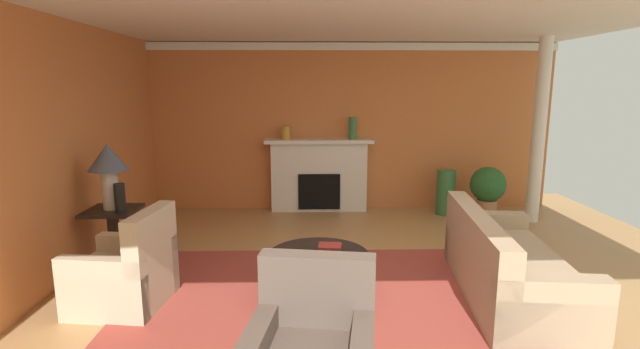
% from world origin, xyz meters
% --- Properties ---
extents(ground_plane, '(8.64, 8.64, 0.00)m').
position_xyz_m(ground_plane, '(0.00, 0.00, 0.00)').
color(ground_plane, tan).
extents(wall_fireplace, '(7.04, 0.12, 2.81)m').
position_xyz_m(wall_fireplace, '(0.00, 3.38, 1.40)').
color(wall_fireplace, '#CC723D').
rests_on(wall_fireplace, ground_plane).
extents(wall_window, '(0.12, 7.25, 2.81)m').
position_xyz_m(wall_window, '(-3.28, 0.30, 1.40)').
color(wall_window, '#CC723D').
rests_on(wall_window, ground_plane).
extents(ceiling_panel, '(7.04, 7.25, 0.06)m').
position_xyz_m(ceiling_panel, '(0.00, 0.30, 2.84)').
color(ceiling_panel, white).
extents(crown_moulding, '(7.04, 0.08, 0.12)m').
position_xyz_m(crown_moulding, '(0.00, 3.30, 2.73)').
color(crown_moulding, white).
extents(area_rug, '(3.79, 2.60, 0.01)m').
position_xyz_m(area_rug, '(-0.50, -0.14, 0.01)').
color(area_rug, '#993D33').
rests_on(area_rug, ground_plane).
extents(fireplace, '(1.80, 0.35, 1.22)m').
position_xyz_m(fireplace, '(-0.42, 3.17, 0.58)').
color(fireplace, white).
rests_on(fireplace, ground_plane).
extents(sofa, '(1.12, 2.18, 0.85)m').
position_xyz_m(sofa, '(1.36, -0.22, 0.30)').
color(sofa, tan).
rests_on(sofa, ground_plane).
extents(armchair_near_window, '(0.89, 0.89, 0.95)m').
position_xyz_m(armchair_near_window, '(-2.34, -0.30, 0.31)').
color(armchair_near_window, '#C1B293').
rests_on(armchair_near_window, ground_plane).
extents(coffee_table, '(1.00, 1.00, 0.45)m').
position_xyz_m(coffee_table, '(-0.50, -0.14, 0.34)').
color(coffee_table, black).
rests_on(coffee_table, ground_plane).
extents(side_table, '(0.56, 0.56, 0.70)m').
position_xyz_m(side_table, '(-2.85, 0.68, 0.40)').
color(side_table, black).
rests_on(side_table, ground_plane).
extents(table_lamp, '(0.44, 0.44, 0.75)m').
position_xyz_m(table_lamp, '(-2.85, 0.68, 1.22)').
color(table_lamp, beige).
rests_on(table_lamp, side_table).
extents(vase_tall_corner, '(0.30, 0.30, 0.74)m').
position_xyz_m(vase_tall_corner, '(1.66, 2.87, 0.37)').
color(vase_tall_corner, '#33703D').
rests_on(vase_tall_corner, ground_plane).
extents(vase_mantel_left, '(0.16, 0.16, 0.22)m').
position_xyz_m(vase_mantel_left, '(-0.97, 3.12, 1.33)').
color(vase_mantel_left, '#B7892D').
rests_on(vase_mantel_left, fireplace).
extents(vase_on_side_table, '(0.12, 0.12, 0.32)m').
position_xyz_m(vase_on_side_table, '(-2.70, 0.56, 0.86)').
color(vase_on_side_table, black).
rests_on(vase_on_side_table, side_table).
extents(vase_mantel_right, '(0.13, 0.13, 0.37)m').
position_xyz_m(vase_mantel_right, '(0.13, 3.12, 1.40)').
color(vase_mantel_right, '#33703D').
rests_on(vase_mantel_right, fireplace).
extents(book_red_cover, '(0.25, 0.22, 0.06)m').
position_xyz_m(book_red_cover, '(-0.38, -0.06, 0.48)').
color(book_red_cover, maroon).
rests_on(book_red_cover, coffee_table).
extents(potted_plant, '(0.56, 0.56, 0.83)m').
position_xyz_m(potted_plant, '(2.26, 2.63, 0.49)').
color(potted_plant, '#A8754C').
rests_on(potted_plant, ground_plane).
extents(column_white, '(0.20, 0.20, 2.81)m').
position_xyz_m(column_white, '(2.90, 2.44, 1.40)').
color(column_white, white).
rests_on(column_white, ground_plane).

